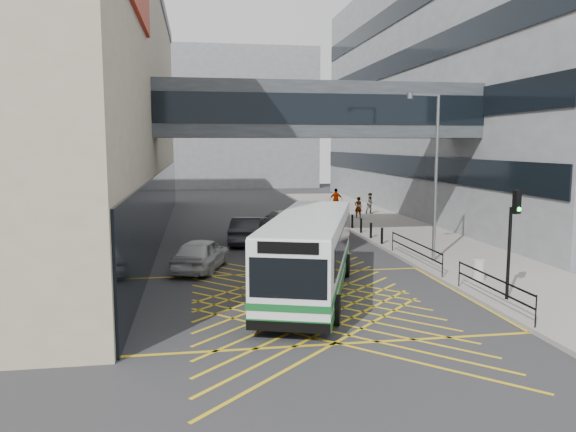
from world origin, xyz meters
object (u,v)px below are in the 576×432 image
car_dark (248,230)px  car_silver (282,220)px  bus (310,252)px  litter_bin (479,270)px  pedestrian_a (358,207)px  street_lamp (433,167)px  pedestrian_b (370,203)px  traffic_light (513,229)px  car_white (201,254)px  pedestrian_c (336,200)px

car_dark → car_silver: (2.60, 4.22, -0.02)m
bus → car_dark: size_ratio=2.22×
litter_bin → car_silver: bearing=111.2°
litter_bin → pedestrian_a: size_ratio=0.52×
car_silver → pedestrian_a: 7.92m
car_silver → street_lamp: 12.97m
pedestrian_a → pedestrian_b: bearing=-126.2°
traffic_light → pedestrian_b: size_ratio=2.37×
litter_bin → pedestrian_a: bearing=88.0°
bus → pedestrian_a: bus is taller
street_lamp → pedestrian_a: bearing=73.8°
car_silver → street_lamp: bearing=105.9°
pedestrian_a → car_white: bearing=52.6°
pedestrian_c → car_white: bearing=70.4°
car_dark → traffic_light: bearing=132.2°
bus → car_white: (-4.04, 4.70, -0.86)m
street_lamp → pedestrian_c: size_ratio=4.19×
car_dark → litter_bin: size_ratio=6.05×
street_lamp → traffic_light: bearing=-102.1°
traffic_light → pedestrian_c: (0.51, 27.15, -1.62)m
bus → car_dark: 11.31m
car_dark → litter_bin: 13.69m
car_silver → pedestrian_a: (6.48, 4.55, 0.20)m
car_dark → pedestrian_a: 12.62m
car_white → traffic_light: 13.09m
pedestrian_b → litter_bin: bearing=-101.5°
litter_bin → pedestrian_b: (2.34, 21.83, 0.42)m
street_lamp → car_white: bearing=165.4°
bus → car_silver: 15.49m
car_white → litter_bin: size_ratio=5.78×
traffic_light → litter_bin: 3.66m
pedestrian_a → pedestrian_b: (1.67, 2.26, 0.04)m
car_silver → traffic_light: (5.43, -17.96, 1.96)m
car_silver → pedestrian_c: pedestrian_c is taller
car_white → pedestrian_a: (11.78, 15.26, 0.20)m
car_dark → car_silver: 4.95m
car_silver → pedestrian_b: bearing=-150.1°
traffic_light → pedestrian_a: 22.60m
car_silver → traffic_light: size_ratio=1.23×
pedestrian_a → pedestrian_c: (-0.54, 4.64, 0.14)m
pedestrian_c → litter_bin: bearing=99.5°
traffic_light → car_white: bearing=123.4°
car_silver → pedestrian_b: 10.62m
bus → pedestrian_c: 25.64m
street_lamp → pedestrian_a: street_lamp is taller
car_silver → car_white: bearing=53.7°
car_white → pedestrian_c: 22.86m
bus → traffic_light: size_ratio=2.81×
car_white → street_lamp: (10.71, -0.43, 3.83)m
street_lamp → litter_bin: (0.40, -3.87, -4.01)m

